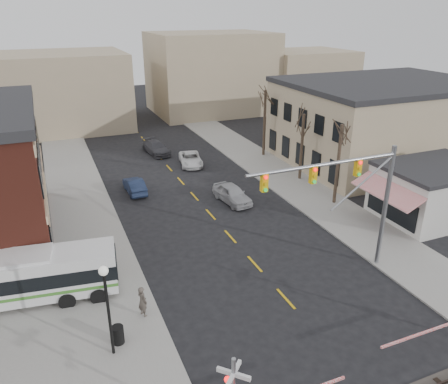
# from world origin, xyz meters

# --- Properties ---
(ground) EXTENTS (160.00, 160.00, 0.00)m
(ground) POSITION_xyz_m (0.00, 0.00, 0.00)
(ground) COLOR black
(ground) RESTS_ON ground
(sidewalk_west) EXTENTS (5.00, 60.00, 0.12)m
(sidewalk_west) POSITION_xyz_m (-9.50, 20.00, 0.06)
(sidewalk_west) COLOR gray
(sidewalk_west) RESTS_ON ground
(sidewalk_east) EXTENTS (5.00, 60.00, 0.12)m
(sidewalk_east) POSITION_xyz_m (9.50, 20.00, 0.06)
(sidewalk_east) COLOR gray
(sidewalk_east) RESTS_ON ground
(tan_building) EXTENTS (20.30, 15.30, 8.50)m
(tan_building) POSITION_xyz_m (22.00, 20.00, 4.26)
(tan_building) COLOR tan
(tan_building) RESTS_ON ground
(awning_shop) EXTENTS (9.74, 6.20, 4.30)m
(awning_shop) POSITION_xyz_m (15.97, 7.00, 2.16)
(awning_shop) COLOR beige
(awning_shop) RESTS_ON ground
(tree_east_a) EXTENTS (0.28, 0.28, 6.75)m
(tree_east_a) POSITION_xyz_m (10.50, 12.00, 3.50)
(tree_east_a) COLOR #382B21
(tree_east_a) RESTS_ON sidewalk_east
(tree_east_b) EXTENTS (0.28, 0.28, 6.30)m
(tree_east_b) POSITION_xyz_m (10.80, 18.00, 3.27)
(tree_east_b) COLOR #382B21
(tree_east_b) RESTS_ON sidewalk_east
(tree_east_c) EXTENTS (0.28, 0.28, 7.20)m
(tree_east_c) POSITION_xyz_m (11.00, 26.00, 3.72)
(tree_east_c) COLOR #382B21
(tree_east_c) RESTS_ON sidewalk_east
(transit_bus) EXTENTS (11.42, 3.92, 2.88)m
(transit_bus) POSITION_xyz_m (-14.18, 7.50, 1.64)
(transit_bus) COLOR silver
(transit_bus) RESTS_ON ground
(traffic_signal_mast) EXTENTS (9.72, 0.30, 8.00)m
(traffic_signal_mast) POSITION_xyz_m (4.65, 2.99, 5.72)
(traffic_signal_mast) COLOR gray
(traffic_signal_mast) RESTS_ON ground
(street_lamp) EXTENTS (0.44, 0.44, 4.84)m
(street_lamp) POSITION_xyz_m (-9.84, 1.38, 3.53)
(street_lamp) COLOR black
(street_lamp) RESTS_ON sidewalk_west
(trash_bin) EXTENTS (0.60, 0.60, 0.94)m
(trash_bin) POSITION_xyz_m (-9.49, 2.01, 0.59)
(trash_bin) COLOR black
(trash_bin) RESTS_ON sidewalk_west
(car_a) EXTENTS (2.36, 4.66, 1.52)m
(car_a) POSITION_xyz_m (2.61, 15.63, 0.76)
(car_a) COLOR #9D9DA1
(car_a) RESTS_ON ground
(car_b) EXTENTS (1.51, 4.09, 1.34)m
(car_b) POSITION_xyz_m (-4.65, 20.92, 0.67)
(car_b) COLOR #18223C
(car_b) RESTS_ON ground
(car_c) EXTENTS (2.99, 4.98, 1.29)m
(car_c) POSITION_xyz_m (2.41, 26.12, 0.65)
(car_c) COLOR white
(car_c) RESTS_ON ground
(car_d) EXTENTS (2.66, 5.05, 1.40)m
(car_d) POSITION_xyz_m (0.03, 31.32, 0.70)
(car_d) COLOR #444349
(car_d) RESTS_ON ground
(pedestrian_near) EXTENTS (0.66, 0.77, 1.78)m
(pedestrian_near) POSITION_xyz_m (-7.88, 3.60, 1.01)
(pedestrian_near) COLOR #4C443D
(pedestrian_near) RESTS_ON sidewalk_west
(pedestrian_far) EXTENTS (0.96, 1.05, 1.73)m
(pedestrian_far) POSITION_xyz_m (-9.83, 6.39, 0.99)
(pedestrian_far) COLOR #36345C
(pedestrian_far) RESTS_ON sidewalk_west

